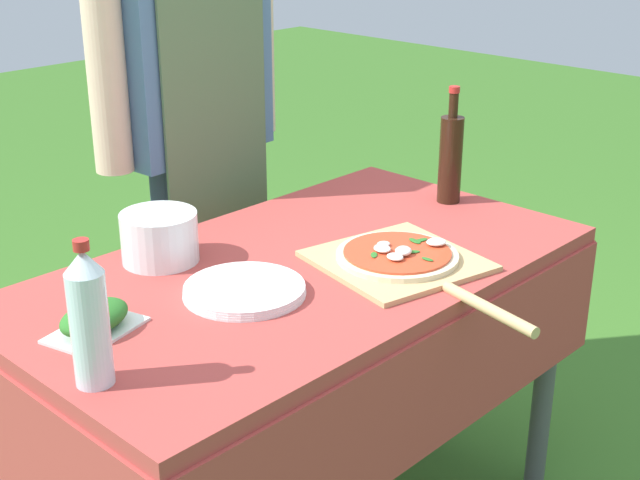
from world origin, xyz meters
TOP-DOWN VIEW (x-y plane):
  - prep_table at (0.00, 0.00)m, footprint 1.32×0.73m
  - person_cook at (0.22, 0.64)m, footprint 0.63×0.23m
  - pizza_on_peel at (0.15, -0.16)m, footprint 0.38×0.59m
  - oil_bottle at (0.56, 0.01)m, footprint 0.06×0.06m
  - water_bottle at (-0.59, -0.10)m, footprint 0.07×0.07m
  - herb_container at (-0.49, 0.05)m, footprint 0.20×0.16m
  - mixing_tub at (-0.20, 0.24)m, footprint 0.17×0.17m
  - plate_stack at (-0.19, -0.03)m, footprint 0.25×0.25m

SIDE VIEW (x-z plane):
  - prep_table at x=0.00m, z-range 0.27..1.02m
  - plate_stack at x=-0.19m, z-range 0.75..0.77m
  - pizza_on_peel at x=0.15m, z-range 0.74..0.79m
  - herb_container at x=-0.49m, z-range 0.75..0.81m
  - mixing_tub at x=-0.20m, z-range 0.75..0.86m
  - oil_bottle at x=0.56m, z-range 0.72..1.03m
  - water_bottle at x=-0.59m, z-range 0.75..1.00m
  - person_cook at x=0.22m, z-range 0.15..1.82m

